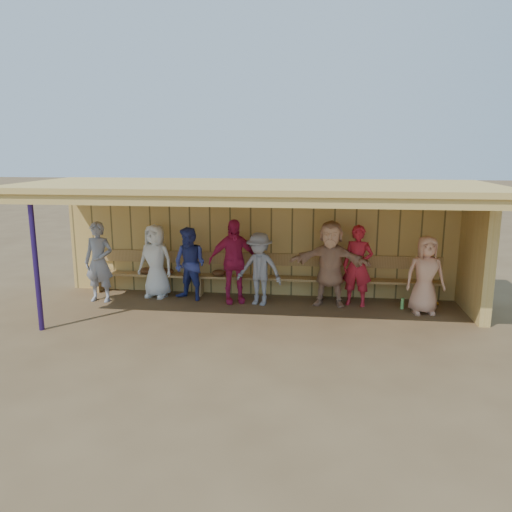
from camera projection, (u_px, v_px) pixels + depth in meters
The scene contains 12 objects.
ground at pixel (254, 312), 9.74m from camera, with size 90.00×90.00×0.00m, color brown.
player_a at pixel (99, 262), 10.29m from camera, with size 0.61×0.40×1.67m, color gray.
player_b at pixel (156, 261), 10.62m from camera, with size 0.77×0.50×1.58m, color white.
player_c at pixel (190, 264), 10.40m from camera, with size 0.75×0.58×1.54m, color #354093.
player_d at pixel (233, 261), 10.23m from camera, with size 1.02×0.42×1.74m, color #C61F53.
player_e at pixel (259, 269), 10.09m from camera, with size 0.96×0.55×1.49m, color gray.
player_f at pixel (330, 264), 10.02m from camera, with size 1.61×0.51×1.74m, color tan.
player_g at pixel (358, 266), 10.02m from camera, with size 0.60×0.39×1.64m, color red.
player_h at pixel (425, 275), 9.55m from camera, with size 0.74×0.48×1.52m, color #E3A27F.
dugout_structure at pixel (277, 222), 10.01m from camera, with size 8.80×3.20×2.50m.
bench at pixel (260, 272), 10.71m from camera, with size 7.60×0.34×0.93m.
dugout_equipment at pixel (218, 274), 10.70m from camera, with size 6.35×0.62×0.80m.
Camera 1 is at (1.14, -9.22, 3.12)m, focal length 35.00 mm.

